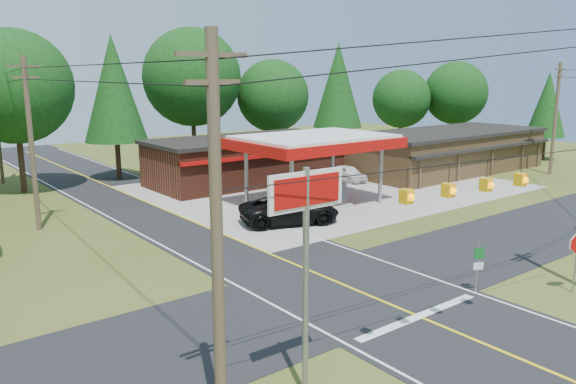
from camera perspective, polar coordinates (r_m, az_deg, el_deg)
ground at (r=24.44m, az=6.50°, el=-9.73°), size 120.00×120.00×0.00m
main_highway at (r=24.43m, az=6.50°, el=-9.71°), size 8.00×120.00×0.02m
cross_road at (r=24.43m, az=6.50°, el=-9.70°), size 70.00×7.00×0.02m
lane_center_yellow at (r=24.43m, az=6.51°, el=-9.68°), size 0.15×110.00×0.00m
gas_canopy at (r=38.68m, az=2.72°, el=4.89°), size 10.60×7.40×4.88m
convenience_store at (r=47.50m, az=-4.26°, el=3.32°), size 16.40×7.55×3.80m
strip_building at (r=54.94m, az=15.86°, el=4.06°), size 20.40×8.75×3.80m
utility_pole_near_left at (r=13.43m, az=-7.24°, el=-4.53°), size 1.80×0.30×10.00m
utility_pole_far_left at (r=35.25m, az=-24.65°, el=4.67°), size 1.80×0.30×10.00m
utility_pole_far_right at (r=56.11m, az=25.53°, el=6.89°), size 1.80×0.30×10.00m
overhead_beacons at (r=18.32m, az=17.91°, el=2.64°), size 17.04×2.04×1.03m
treeline_backdrop at (r=43.54m, az=-15.38°, el=9.52°), size 70.27×51.59×13.30m
suv_car at (r=34.23m, az=0.17°, el=-1.85°), size 7.82×7.82×1.69m
sedan_car at (r=48.12m, az=6.13°, el=1.89°), size 4.31×4.31×1.33m
big_stop_sign at (r=15.04m, az=1.87°, el=-3.95°), size 2.45×0.19×6.59m
route_sign_post at (r=24.70m, az=18.77°, el=-6.75°), size 0.44×0.21×2.26m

